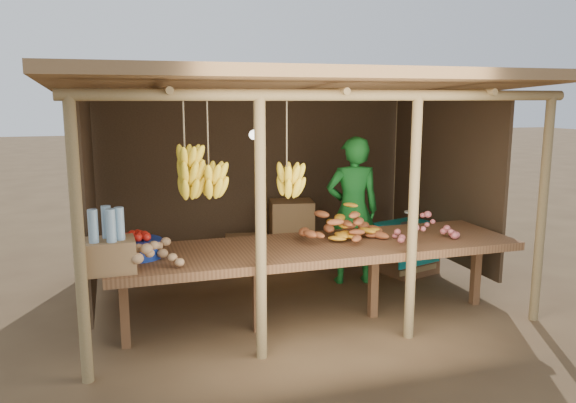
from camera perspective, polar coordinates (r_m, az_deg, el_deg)
name	(u,v)px	position (r m, az deg, el deg)	size (l,w,h in m)	color
ground	(288,292)	(6.48, 0.00, -9.17)	(60.00, 60.00, 0.00)	brown
stall_structure	(279,122)	(6.13, -0.88, 8.04)	(4.70, 3.50, 2.43)	olive
counter	(317,251)	(5.40, 3.01, -5.00)	(3.90, 1.05, 0.80)	brown
potato_heap	(131,244)	(4.87, -15.68, -4.14)	(0.92, 0.55, 0.36)	#A57F55
sweet_potato_heap	(339,222)	(5.53, 5.24, -2.10)	(0.91, 0.55, 0.36)	#A15129
onion_heap	(421,222)	(5.70, 13.41, -1.99)	(0.71, 0.43, 0.35)	#C96262
banana_pile	(355,221)	(5.64, 6.82, -1.93)	(0.60, 0.36, 0.35)	yellow
tomato_basin	(137,247)	(5.10, -15.11, -4.44)	(0.44, 0.44, 0.23)	navy
bottle_box	(108,247)	(4.73, -17.83, -4.43)	(0.43, 0.34, 0.53)	olive
vendor	(353,211)	(6.65, 6.58, -0.92)	(0.64, 0.42, 1.75)	#186E24
tarp_crate	(408,247)	(7.24, 12.08, -4.50)	(0.83, 0.76, 0.82)	brown
carton_stack	(277,240)	(7.24, -1.11, -3.92)	(1.20, 0.52, 0.86)	olive
burlap_sacks	(165,260)	(7.03, -12.39, -5.87)	(0.75, 0.39, 0.53)	#412F1E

